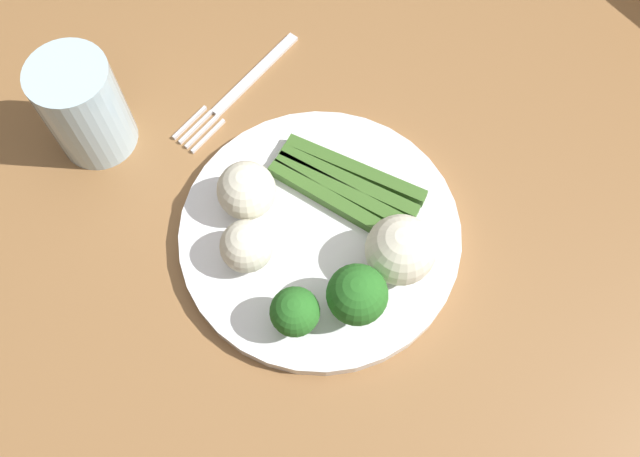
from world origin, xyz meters
The scene contains 11 objects.
ground_plane centered at (0.00, 0.00, -0.01)m, with size 6.00×6.00×0.02m, color gray.
dining_table centered at (0.00, 0.00, 0.64)m, with size 1.13×0.82×0.77m.
plate centered at (0.01, 0.05, 0.78)m, with size 0.25×0.25×0.01m, color white.
asparagus_bundle centered at (0.03, 0.00, 0.79)m, with size 0.14×0.10×0.01m.
broccoli_front_left centered at (-0.06, 0.06, 0.82)m, with size 0.05×0.05×0.06m.
broccoli_left centered at (-0.04, 0.11, 0.81)m, with size 0.04×0.04×0.05m.
cauliflower_outer_edge centered at (0.03, 0.11, 0.81)m, with size 0.04×0.04×0.04m, color silver.
cauliflower_right centered at (-0.05, 0.01, 0.82)m, with size 0.06×0.06×0.06m, color silver.
cauliflower_mid centered at (0.07, 0.08, 0.81)m, with size 0.05×0.05×0.05m, color silver.
fork centered at (0.19, 0.02, 0.77)m, with size 0.06×0.16×0.00m.
water_glass centered at (0.22, 0.15, 0.82)m, with size 0.07×0.07×0.10m, color silver.
Camera 1 is at (-0.18, 0.19, 1.33)m, focal length 38.33 mm.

